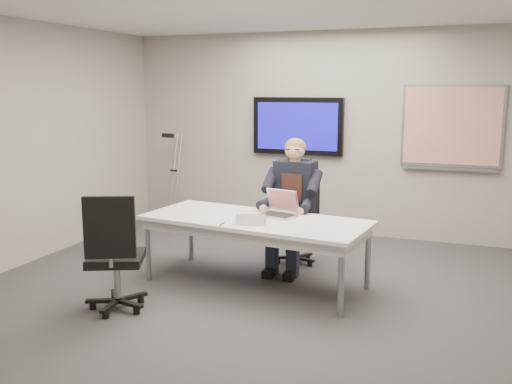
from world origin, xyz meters
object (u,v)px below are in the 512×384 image
(conference_table, at_px, (255,226))
(office_chair_near, at_px, (116,275))
(office_chair_far, at_px, (297,238))
(laptop, at_px, (280,209))
(seated_person, at_px, (290,218))

(conference_table, xyz_separation_m, office_chair_near, (-0.94, -1.12, -0.28))
(office_chair_far, height_order, office_chair_near, office_chair_near)
(office_chair_far, height_order, laptop, laptop)
(conference_table, relative_size, office_chair_near, 2.16)
(laptop, bearing_deg, office_chair_far, 104.27)
(conference_table, bearing_deg, laptop, 59.31)
(office_chair_near, distance_m, laptop, 1.82)
(seated_person, bearing_deg, laptop, -83.57)
(conference_table, height_order, office_chair_near, office_chair_near)
(conference_table, bearing_deg, office_chair_far, 85.44)
(seated_person, xyz_separation_m, laptop, (0.01, -0.40, 0.18))
(conference_table, xyz_separation_m, seated_person, (0.17, 0.64, -0.04))
(office_chair_near, bearing_deg, seated_person, -146.74)
(conference_table, distance_m, laptop, 0.34)
(office_chair_far, bearing_deg, seated_person, -77.71)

